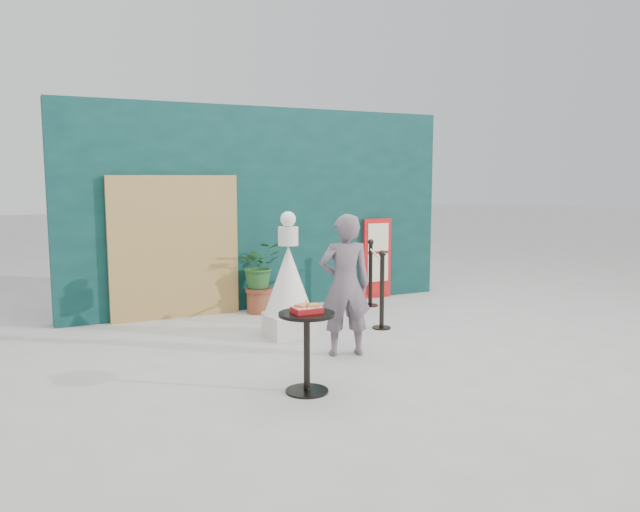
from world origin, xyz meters
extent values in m
plane|color=#ADAAA5|center=(0.00, 0.00, 0.00)|extent=(60.00, 60.00, 0.00)
cube|color=#0A2D2C|center=(0.00, 3.15, 1.50)|extent=(6.00, 0.30, 3.00)
cube|color=tan|center=(-1.40, 2.94, 1.00)|extent=(1.80, 0.08, 2.00)
imported|color=#685961|center=(-0.14, 0.28, 0.79)|extent=(0.66, 0.52, 1.58)
cube|color=red|center=(1.90, 2.96, 0.65)|extent=(0.50, 0.06, 1.30)
cube|color=beige|center=(1.90, 2.92, 1.00)|extent=(0.38, 0.02, 0.45)
cube|color=beige|center=(1.90, 2.92, 0.50)|extent=(0.38, 0.02, 0.45)
cube|color=red|center=(1.90, 2.92, 0.15)|extent=(0.38, 0.02, 0.18)
cube|color=silver|center=(-0.39, 1.30, 0.14)|extent=(0.52, 0.52, 0.29)
cone|color=white|center=(-0.39, 1.30, 0.71)|extent=(0.61, 0.61, 0.86)
cylinder|color=silver|center=(-0.39, 1.30, 1.26)|extent=(0.25, 0.25, 0.23)
sphere|color=white|center=(-0.39, 1.30, 1.47)|extent=(0.19, 0.19, 0.19)
cylinder|color=black|center=(-1.04, -0.64, 0.01)|extent=(0.40, 0.40, 0.02)
cylinder|color=black|center=(-1.04, -0.64, 0.36)|extent=(0.06, 0.06, 0.72)
cylinder|color=black|center=(-1.04, -0.64, 0.73)|extent=(0.52, 0.52, 0.03)
cube|color=#AD1215|center=(-1.04, -0.64, 0.78)|extent=(0.26, 0.19, 0.05)
cube|color=red|center=(-1.04, -0.64, 0.80)|extent=(0.24, 0.17, 0.00)
cube|color=#DF9051|center=(-1.08, -0.63, 0.82)|extent=(0.15, 0.14, 0.02)
cube|color=gold|center=(-0.99, -0.66, 0.82)|extent=(0.13, 0.13, 0.02)
cone|color=yellow|center=(-1.02, -0.59, 0.83)|extent=(0.06, 0.06, 0.06)
cylinder|color=brown|center=(-0.23, 2.73, 0.16)|extent=(0.37, 0.37, 0.31)
cylinder|color=brown|center=(-0.23, 2.73, 0.34)|extent=(0.41, 0.41, 0.05)
imported|color=#224F22|center=(-0.23, 2.73, 0.70)|extent=(0.62, 0.53, 0.68)
cylinder|color=black|center=(0.86, 1.12, 0.01)|extent=(0.24, 0.24, 0.02)
cylinder|color=black|center=(0.86, 1.12, 0.48)|extent=(0.06, 0.06, 0.96)
sphere|color=black|center=(0.86, 1.12, 0.99)|extent=(0.09, 0.09, 0.09)
cylinder|color=black|center=(1.46, 2.42, 0.01)|extent=(0.24, 0.24, 0.02)
cylinder|color=black|center=(1.46, 2.42, 0.48)|extent=(0.06, 0.06, 0.96)
sphere|color=black|center=(1.46, 2.42, 0.99)|extent=(0.09, 0.09, 0.09)
cylinder|color=silver|center=(1.16, 1.77, 0.88)|extent=(0.63, 1.31, 0.03)
camera|label=1|loc=(-3.39, -5.70, 1.99)|focal=35.00mm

